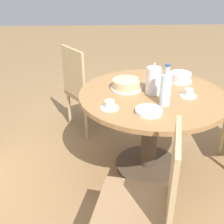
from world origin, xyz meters
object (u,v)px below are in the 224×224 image
Objects in this scene: coffee_pot at (153,80)px; chair_a at (146,201)px; water_bottle at (166,89)px; cake_second at (180,77)px; cake_main at (126,84)px; chair_c at (85,88)px; cup_b at (110,105)px; cup_a at (188,93)px.

chair_a is at bearing 169.16° from coffee_pot.
water_bottle is 0.53m from cake_second.
cake_main is (0.10, 0.20, -0.08)m from coffee_pot.
chair_c is at bearing 34.20° from water_bottle.
chair_c is 6.97× the size of cup_b.
chair_a reaches higher than cake_main.
chair_c reaches higher than cup_a.
coffee_pot is at bearing 130.98° from cake_second.
chair_a and chair_c have the same top height.
coffee_pot is 0.97× the size of cake_main.
cake_second is (0.15, -0.49, -0.00)m from cake_main.
coffee_pot is 0.22m from water_bottle.
chair_c is 3.58× the size of cake_main.
water_bottle is 2.31× the size of cup_b.
cup_b is at bearing 106.37° from cup_a.
cake_second is 1.60× the size of cup_a.
cake_main is at bearing -163.36° from chair_a.
water_bottle is at bearing 122.79° from cup_a.
coffee_pot reaches higher than cake_main.
water_bottle is at bearing -166.45° from coffee_pot.
cake_second is at bearing -27.10° from water_bottle.
cup_a is 0.65m from cup_b.
chair_a is at bearing 162.16° from water_bottle.
cup_a is at bearing 167.27° from chair_a.
water_bottle is 1.19× the size of cake_main.
coffee_pot is at bearing 75.27° from cup_a.
chair_a is 1.00m from coffee_pot.
water_bottle is at bearing 179.48° from chair_c.
cake_main is 1.22× the size of cake_second.
chair_a is 1.29m from cake_second.
chair_a is at bearing -178.43° from cake_main.
chair_c is 1.04m from cake_second.
cake_main is (-0.63, -0.38, 0.29)m from chair_c.
chair_a is at bearing 158.35° from cake_second.
cake_main is 1.95× the size of cup_b.
cup_b is at bearing 95.98° from water_bottle.
chair_c is 1.00m from coffee_pot.
cup_a is (-0.07, -0.27, -0.09)m from coffee_pot.
chair_a is 0.83m from water_bottle.
cup_a is (-0.17, -0.47, -0.02)m from cake_main.
chair_c is 1.19m from water_bottle.
cup_b is (-0.18, 0.62, 0.00)m from cup_a.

